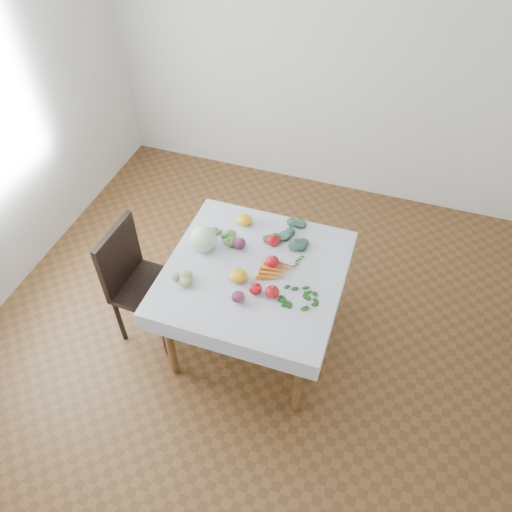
% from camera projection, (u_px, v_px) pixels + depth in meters
% --- Properties ---
extents(ground, '(4.00, 4.00, 0.00)m').
position_uv_depth(ground, '(255.00, 338.00, 3.73)').
color(ground, brown).
extents(back_wall, '(4.00, 0.04, 2.70)m').
position_uv_depth(back_wall, '(333.00, 49.00, 4.07)').
color(back_wall, silver).
rests_on(back_wall, ground).
extents(table, '(1.00, 1.00, 0.75)m').
position_uv_depth(table, '(254.00, 281.00, 3.26)').
color(table, brown).
rests_on(table, ground).
extents(tablecloth, '(1.12, 1.12, 0.01)m').
position_uv_depth(tablecloth, '(254.00, 271.00, 3.19)').
color(tablecloth, white).
rests_on(tablecloth, table).
extents(chair, '(0.44, 0.44, 0.94)m').
position_uv_depth(chair, '(137.00, 277.00, 3.44)').
color(chair, black).
rests_on(chair, ground).
extents(cabbage, '(0.23, 0.23, 0.16)m').
position_uv_depth(cabbage, '(204.00, 239.00, 3.27)').
color(cabbage, beige).
rests_on(cabbage, tablecloth).
extents(tomato_a, '(0.10, 0.10, 0.08)m').
position_uv_depth(tomato_a, '(273.00, 240.00, 3.32)').
color(tomato_a, '#AE0B13').
rests_on(tomato_a, tablecloth).
extents(tomato_b, '(0.09, 0.09, 0.08)m').
position_uv_depth(tomato_b, '(272.00, 262.00, 3.19)').
color(tomato_b, '#AE0B13').
rests_on(tomato_b, tablecloth).
extents(tomato_c, '(0.10, 0.10, 0.07)m').
position_uv_depth(tomato_c, '(255.00, 289.00, 3.03)').
color(tomato_c, '#AE0B13').
rests_on(tomato_c, tablecloth).
extents(tomato_d, '(0.09, 0.09, 0.08)m').
position_uv_depth(tomato_d, '(272.00, 292.00, 3.01)').
color(tomato_d, '#AE0B13').
rests_on(tomato_d, tablecloth).
extents(heirloom_back, '(0.11, 0.11, 0.07)m').
position_uv_depth(heirloom_back, '(245.00, 220.00, 3.46)').
color(heirloom_back, yellow).
rests_on(heirloom_back, tablecloth).
extents(heirloom_front, '(0.14, 0.14, 0.08)m').
position_uv_depth(heirloom_front, '(239.00, 276.00, 3.10)').
color(heirloom_front, yellow).
rests_on(heirloom_front, tablecloth).
extents(onion_a, '(0.11, 0.11, 0.07)m').
position_uv_depth(onion_a, '(239.00, 243.00, 3.31)').
color(onion_a, '#511738').
rests_on(onion_a, tablecloth).
extents(onion_b, '(0.10, 0.10, 0.07)m').
position_uv_depth(onion_b, '(238.00, 297.00, 2.99)').
color(onion_b, '#511738').
rests_on(onion_b, tablecloth).
extents(tomatillo_cluster, '(0.13, 0.13, 0.05)m').
position_uv_depth(tomatillo_cluster, '(184.00, 278.00, 3.11)').
color(tomatillo_cluster, '#97B367').
rests_on(tomatillo_cluster, tablecloth).
extents(carrot_bunch, '(0.21, 0.20, 0.03)m').
position_uv_depth(carrot_bunch, '(278.00, 270.00, 3.16)').
color(carrot_bunch, orange).
rests_on(carrot_bunch, tablecloth).
extents(kale_bunch, '(0.29, 0.29, 0.04)m').
position_uv_depth(kale_bunch, '(293.00, 234.00, 3.39)').
color(kale_bunch, '#325244').
rests_on(kale_bunch, tablecloth).
extents(basil_bunch, '(0.23, 0.16, 0.01)m').
position_uv_depth(basil_bunch, '(300.00, 297.00, 3.03)').
color(basil_bunch, '#184F19').
rests_on(basil_bunch, tablecloth).
extents(dill_bunch, '(0.20, 0.15, 0.02)m').
position_uv_depth(dill_bunch, '(224.00, 235.00, 3.40)').
color(dill_bunch, '#477636').
rests_on(dill_bunch, tablecloth).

